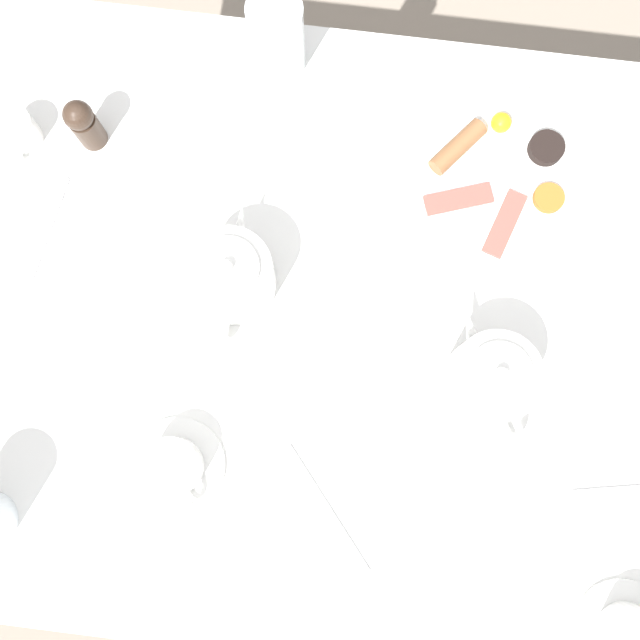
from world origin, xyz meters
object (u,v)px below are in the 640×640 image
object	(u,v)px
wine_glass_spare	(277,37)
pepper_grinder	(84,124)
teapot_near	(492,379)
teacup_with_saucer_right	(174,467)
knife_by_plate	(326,510)
spoon_for_tea	(258,145)
fork_spare	(47,228)
teacup_with_saucer_left	(631,635)
breakfast_plate	(500,173)
teapot_far	(231,278)
fork_by_plate	(635,491)
creamer_jug	(19,131)

from	to	relation	value
wine_glass_spare	pepper_grinder	distance (m)	0.31
teapot_near	teacup_with_saucer_right	xyz separation A→B (m)	(0.17, -0.42, -0.02)
teacup_with_saucer_right	knife_by_plate	xyz separation A→B (m)	(0.03, 0.21, -0.02)
spoon_for_tea	fork_spare	size ratio (longest dim) A/B	0.86
teapot_near	pepper_grinder	size ratio (longest dim) A/B	1.89
teacup_with_saucer_left	fork_spare	bearing A→B (deg)	-117.76
breakfast_plate	fork_spare	world-z (taller)	breakfast_plate
wine_glass_spare	teacup_with_saucer_left	bearing A→B (deg)	36.62
teacup_with_saucer_right	teapot_far	bearing A→B (deg)	170.70
wine_glass_spare	pepper_grinder	size ratio (longest dim) A/B	1.39
teapot_near	pepper_grinder	bearing A→B (deg)	35.82
teapot_far	fork_by_plate	world-z (taller)	teapot_far
pepper_grinder	breakfast_plate	bearing A→B (deg)	91.51
spoon_for_tea	teapot_near	bearing A→B (deg)	49.44
teacup_with_saucer_right	wine_glass_spare	xyz separation A→B (m)	(-0.63, 0.06, 0.04)
spoon_for_tea	pepper_grinder	bearing A→B (deg)	-85.69
fork_by_plate	teapot_near	bearing A→B (deg)	-119.42
wine_glass_spare	spoon_for_tea	bearing A→B (deg)	-5.97
knife_by_plate	fork_by_plate	bearing A→B (deg)	100.45
teapot_far	teacup_with_saucer_left	bearing A→B (deg)	-122.37
breakfast_plate	teacup_with_saucer_left	xyz separation A→B (m)	(0.63, 0.22, 0.02)
teapot_near	teacup_with_saucer_right	size ratio (longest dim) A/B	1.39
teacup_with_saucer_left	wine_glass_spare	distance (m)	0.96
teacup_with_saucer_left	creamer_jug	bearing A→B (deg)	-122.49
wine_glass_spare	knife_by_plate	bearing A→B (deg)	13.00
teapot_near	wine_glass_spare	distance (m)	0.58
breakfast_plate	fork_spare	bearing A→B (deg)	-76.02
teacup_with_saucer_right	fork_spare	distance (m)	0.40
teacup_with_saucer_right	spoon_for_tea	xyz separation A→B (m)	(-0.49, 0.05, -0.02)
teapot_far	knife_by_plate	world-z (taller)	teapot_far
creamer_jug	fork_spare	bearing A→B (deg)	23.70
pepper_grinder	fork_spare	distance (m)	0.16
breakfast_plate	creamer_jug	size ratio (longest dim) A/B	3.84
breakfast_plate	knife_by_plate	xyz separation A→B (m)	(0.52, -0.20, -0.01)
teapot_near	creamer_jug	bearing A→B (deg)	40.03
breakfast_plate	teapot_far	size ratio (longest dim) A/B	1.41
teacup_with_saucer_left	spoon_for_tea	size ratio (longest dim) A/B	0.98
wine_glass_spare	spoon_for_tea	distance (m)	0.16
pepper_grinder	knife_by_plate	xyz separation A→B (m)	(0.50, 0.41, -0.05)
teacup_with_saucer_left	teapot_far	bearing A→B (deg)	-124.79
breakfast_plate	fork_spare	xyz separation A→B (m)	(0.16, -0.66, -0.01)
breakfast_plate	teapot_near	size ratio (longest dim) A/B	1.54
fork_by_plate	wine_glass_spare	bearing A→B (deg)	-135.25
teapot_near	knife_by_plate	distance (m)	0.29
teapot_near	teapot_far	bearing A→B (deg)	46.91
fork_by_plate	knife_by_plate	bearing A→B (deg)	-79.55
wine_glass_spare	fork_spare	size ratio (longest dim) A/B	0.86
pepper_grinder	spoon_for_tea	world-z (taller)	pepper_grinder
breakfast_plate	wine_glass_spare	xyz separation A→B (m)	(-0.14, -0.35, 0.06)
knife_by_plate	teapot_near	bearing A→B (deg)	135.03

